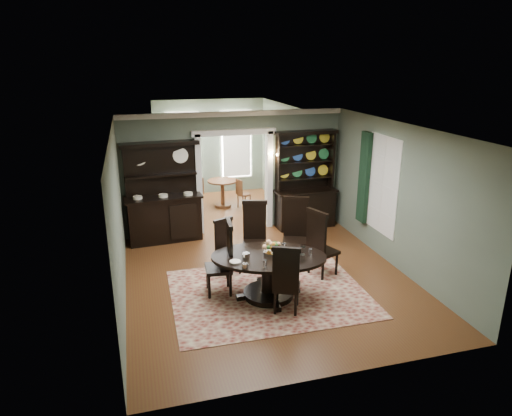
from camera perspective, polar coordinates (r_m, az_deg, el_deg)
The scene contains 19 objects.
room at distance 8.62m, azimuth 1.63°, elevation 0.51°, with size 5.51×6.01×3.01m.
parlor at distance 13.82m, azimuth -5.08°, elevation 6.95°, with size 3.51×3.50×3.01m.
doorway_trim at distance 11.37m, azimuth -2.74°, elevation 5.07°, with size 2.08×0.25×2.57m.
right_window at distance 10.44m, azimuth 14.47°, elevation 3.23°, with size 0.15×1.47×2.12m.
wall_sconce at distance 11.41m, azimuth 2.10°, elevation 6.53°, with size 0.27×0.21×0.21m.
rug at distance 8.70m, azimuth 1.60°, elevation -10.59°, with size 3.58×2.79×0.01m, color maroon.
dining_table at distance 8.34m, azimuth 1.59°, elevation -7.54°, with size 2.39×2.39×0.82m.
centerpiece at distance 8.27m, azimuth 1.98°, elevation -5.31°, with size 1.54×0.99×0.25m.
chair_far_left at distance 9.27m, azimuth -3.78°, elevation -4.61°, with size 0.55×0.53×1.15m.
chair_far_mid at distance 9.63m, azimuth -0.19°, elevation -2.92°, with size 0.63×0.61×1.38m.
chair_far_right at distance 9.77m, azimuth 4.92°, elevation -2.52°, with size 0.67×0.66×1.42m.
chair_end_left at distance 8.43m, azimuth -3.94°, elevation -6.01°, with size 0.54×0.56×1.41m.
chair_end_right at distance 9.13m, azimuth 7.95°, elevation -4.21°, with size 0.65×0.67×1.41m.
chair_near at distance 7.79m, azimuth 3.80°, elevation -8.76°, with size 0.61×0.60×1.27m.
sideboard at distance 11.07m, azimuth -11.47°, elevation 0.12°, with size 1.85×0.77×2.38m.
welsh_dresser at distance 11.81m, azimuth 6.13°, elevation 1.91°, with size 1.62×0.65×2.49m.
parlor_table at distance 13.47m, azimuth -4.20°, elevation 2.34°, with size 0.87×0.87×0.80m.
parlor_chair_left at distance 13.44m, azimuth -7.22°, elevation 2.07°, with size 0.41×0.40×0.92m.
parlor_chair_right at distance 13.28m, azimuth -1.74°, elevation 1.91°, with size 0.41×0.40×0.88m.
Camera 1 is at (-2.42, -7.80, 4.19)m, focal length 32.00 mm.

